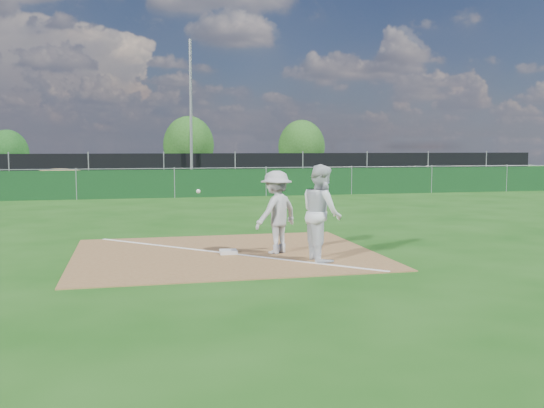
{
  "coord_description": "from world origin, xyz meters",
  "views": [
    {
      "loc": [
        -1.86,
        -11.02,
        2.17
      ],
      "look_at": [
        0.97,
        1.0,
        1.0
      ],
      "focal_mm": 40.0,
      "sensor_mm": 36.0,
      "label": 1
    }
  ],
  "objects": [
    {
      "name": "ground",
      "position": [
        0.0,
        10.0,
        0.0
      ],
      "size": [
        90.0,
        90.0,
        0.0
      ],
      "primitive_type": "plane",
      "color": "#16470F",
      "rests_on": "ground"
    },
    {
      "name": "light_pole",
      "position": [
        1.5,
        22.7,
        4.0
      ],
      "size": [
        0.16,
        0.16,
        8.0
      ],
      "primitive_type": "cylinder",
      "color": "slate",
      "rests_on": "ground"
    },
    {
      "name": "green_fence",
      "position": [
        0.0,
        15.0,
        0.6
      ],
      "size": [
        44.0,
        0.05,
        1.2
      ],
      "primitive_type": "cube",
      "color": "#0D3314",
      "rests_on": "ground"
    },
    {
      "name": "car_mid",
      "position": [
        0.28,
        27.14,
        0.78
      ],
      "size": [
        4.72,
        1.81,
        1.54
      ],
      "primitive_type": "imported",
      "rotation": [
        0.0,
        0.0,
        1.53
      ],
      "color": "black",
      "rests_on": "parking_lot"
    },
    {
      "name": "black_fence",
      "position": [
        0.0,
        23.0,
        0.9
      ],
      "size": [
        46.0,
        0.04,
        1.8
      ],
      "primitive_type": "cube",
      "color": "black",
      "rests_on": "ground"
    },
    {
      "name": "infield_dirt",
      "position": [
        0.0,
        1.0,
        0.01
      ],
      "size": [
        6.0,
        5.0,
        0.02
      ],
      "primitive_type": "cube",
      "color": "brown",
      "rests_on": "ground"
    },
    {
      "name": "first_base",
      "position": [
        0.05,
        0.94,
        0.06
      ],
      "size": [
        0.36,
        0.36,
        0.07
      ],
      "primitive_type": "cube",
      "rotation": [
        0.0,
        0.0,
        -0.06
      ],
      "color": "silver",
      "rests_on": "infield_dirt"
    },
    {
      "name": "foul_line",
      "position": [
        0.0,
        1.0,
        0.03
      ],
      "size": [
        5.01,
        5.01,
        0.01
      ],
      "primitive_type": "cube",
      "rotation": [
        0.0,
        0.0,
        0.79
      ],
      "color": "white",
      "rests_on": "infield_dirt"
    },
    {
      "name": "parking_lot",
      "position": [
        0.0,
        28.0,
        0.01
      ],
      "size": [
        46.0,
        9.0,
        0.01
      ],
      "primitive_type": "cube",
      "color": "black",
      "rests_on": "ground"
    },
    {
      "name": "car_right",
      "position": [
        6.19,
        28.21,
        0.69
      ],
      "size": [
        5.03,
        3.32,
        1.35
      ],
      "primitive_type": "imported",
      "rotation": [
        0.0,
        0.0,
        1.24
      ],
      "color": "black",
      "rests_on": "parking_lot"
    },
    {
      "name": "dirt_mound",
      "position": [
        -5.0,
        18.5,
        0.58
      ],
      "size": [
        3.38,
        2.6,
        1.17
      ],
      "primitive_type": "ellipsoid",
      "color": "olive",
      "rests_on": "ground"
    },
    {
      "name": "runner",
      "position": [
        1.68,
        -0.12,
        0.92
      ],
      "size": [
        0.73,
        0.92,
        1.84
      ],
      "primitive_type": "imported",
      "rotation": [
        0.0,
        0.0,
        1.61
      ],
      "color": "silver",
      "rests_on": "ground"
    },
    {
      "name": "play_at_first",
      "position": [
        1.01,
        0.79,
        0.86
      ],
      "size": [
        2.26,
        1.12,
        1.67
      ],
      "color": "#BDBDC0",
      "rests_on": "infield_dirt"
    },
    {
      "name": "tree_left",
      "position": [
        -9.88,
        33.1,
        1.71
      ],
      "size": [
        2.8,
        2.8,
        3.32
      ],
      "color": "#382316",
      "rests_on": "ground"
    },
    {
      "name": "tree_right",
      "position": [
        10.96,
        33.55,
        2.16
      ],
      "size": [
        3.54,
        3.54,
        4.2
      ],
      "color": "#382316",
      "rests_on": "ground"
    },
    {
      "name": "tree_mid",
      "position": [
        2.45,
        34.16,
        2.28
      ],
      "size": [
        3.74,
        3.74,
        4.43
      ],
      "color": "#382316",
      "rests_on": "ground"
    },
    {
      "name": "car_left",
      "position": [
        -4.86,
        26.8,
        0.74
      ],
      "size": [
        4.49,
        2.45,
        1.45
      ],
      "primitive_type": "imported",
      "rotation": [
        0.0,
        0.0,
        1.39
      ],
      "color": "#999BA0",
      "rests_on": "parking_lot"
    }
  ]
}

